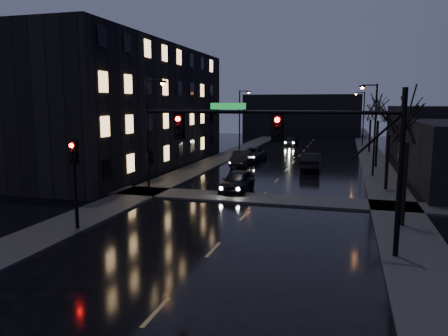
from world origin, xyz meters
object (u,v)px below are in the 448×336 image
Objects in this scene: oncoming_car_a at (237,181)px; oncoming_car_d at (291,141)px; oncoming_car_b at (241,159)px; lead_car at (311,161)px; oncoming_car_c at (252,154)px.

oncoming_car_a is 36.07m from oncoming_car_d.
oncoming_car_d is (2.21, 23.34, -0.15)m from oncoming_car_b.
oncoming_car_a is 0.97× the size of oncoming_car_b.
oncoming_car_d is at bearing -79.71° from lead_car.
lead_car reaches higher than oncoming_car_c.
oncoming_car_c is at bearing -37.27° from lead_car.
lead_car is at bearing -78.02° from oncoming_car_d.
oncoming_car_b reaches higher than oncoming_car_d.
oncoming_car_d is at bearing 81.39° from oncoming_car_b.
oncoming_car_b is 0.91× the size of oncoming_car_c.
lead_car is (6.85, -5.00, 0.11)m from oncoming_car_c.
oncoming_car_b reaches higher than oncoming_car_c.
oncoming_car_c is 19.05m from oncoming_car_d.
oncoming_car_c is at bearing 84.22° from oncoming_car_b.
lead_car is (4.33, 12.11, 0.05)m from oncoming_car_a.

